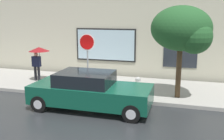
{
  "coord_description": "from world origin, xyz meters",
  "views": [
    {
      "loc": [
        3.37,
        -9.07,
        3.64
      ],
      "look_at": [
        0.25,
        1.8,
        1.2
      ],
      "focal_mm": 41.16,
      "sensor_mm": 36.0,
      "label": 1
    }
  ],
  "objects_px": {
    "pedestrian_with_umbrella": "(38,53)",
    "parked_car": "(90,91)",
    "stop_sign": "(87,51)",
    "fire_hydrant": "(138,85)",
    "street_tree": "(184,30)"
  },
  "relations": [
    {
      "from": "pedestrian_with_umbrella",
      "to": "parked_car",
      "type": "bearing_deg",
      "value": -35.53
    },
    {
      "from": "fire_hydrant",
      "to": "pedestrian_with_umbrella",
      "type": "relative_size",
      "value": 0.42
    },
    {
      "from": "parked_car",
      "to": "pedestrian_with_umbrella",
      "type": "relative_size",
      "value": 2.56
    },
    {
      "from": "parked_car",
      "to": "pedestrian_with_umbrella",
      "type": "bearing_deg",
      "value": 144.47
    },
    {
      "from": "parked_car",
      "to": "pedestrian_with_umbrella",
      "type": "xyz_separation_m",
      "value": [
        -3.97,
        2.83,
        0.92
      ]
    },
    {
      "from": "parked_car",
      "to": "fire_hydrant",
      "type": "relative_size",
      "value": 6.04
    },
    {
      "from": "fire_hydrant",
      "to": "pedestrian_with_umbrella",
      "type": "bearing_deg",
      "value": 171.43
    },
    {
      "from": "pedestrian_with_umbrella",
      "to": "stop_sign",
      "type": "relative_size",
      "value": 0.68
    },
    {
      "from": "fire_hydrant",
      "to": "stop_sign",
      "type": "height_order",
      "value": "stop_sign"
    },
    {
      "from": "parked_car",
      "to": "pedestrian_with_umbrella",
      "type": "distance_m",
      "value": 4.96
    },
    {
      "from": "pedestrian_with_umbrella",
      "to": "street_tree",
      "type": "relative_size",
      "value": 0.47
    },
    {
      "from": "fire_hydrant",
      "to": "street_tree",
      "type": "bearing_deg",
      "value": -1.94
    },
    {
      "from": "pedestrian_with_umbrella",
      "to": "stop_sign",
      "type": "bearing_deg",
      "value": -19.68
    },
    {
      "from": "pedestrian_with_umbrella",
      "to": "street_tree",
      "type": "distance_m",
      "value": 7.53
    },
    {
      "from": "fire_hydrant",
      "to": "pedestrian_with_umbrella",
      "type": "height_order",
      "value": "pedestrian_with_umbrella"
    }
  ]
}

